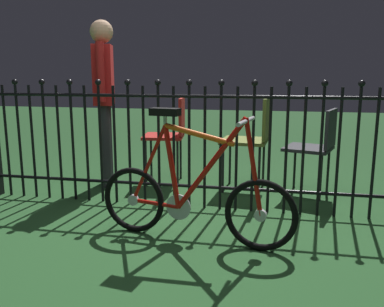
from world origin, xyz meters
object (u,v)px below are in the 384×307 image
bicycle (193,196)px  person_visitor (104,89)px  chair_red (171,131)px  chair_charcoal (317,143)px  chair_olive (253,134)px

bicycle → person_visitor: (-1.15, 1.23, 0.66)m
chair_red → chair_charcoal: (1.43, -0.18, -0.05)m
chair_olive → chair_red: (-0.85, 0.12, -0.00)m
chair_charcoal → bicycle: bearing=-125.6°
chair_red → person_visitor: person_visitor is taller
bicycle → person_visitor: bearing=133.0°
chair_red → chair_charcoal: size_ratio=1.09×
chair_charcoal → person_visitor: 2.12m
chair_olive → person_visitor: 1.54m
bicycle → chair_charcoal: 1.57m
chair_red → person_visitor: bearing=-160.8°
chair_charcoal → person_visitor: bearing=-179.0°
chair_red → chair_charcoal: 1.45m
chair_red → chair_olive: bearing=-7.9°
chair_charcoal → chair_olive: bearing=173.7°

